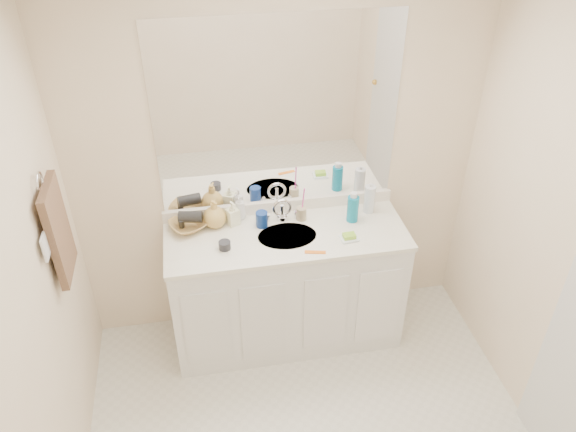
{
  "coord_description": "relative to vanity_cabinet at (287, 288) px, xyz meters",
  "views": [
    {
      "loc": [
        -0.5,
        -1.75,
        2.97
      ],
      "look_at": [
        0.0,
        0.97,
        1.05
      ],
      "focal_mm": 35.0,
      "sensor_mm": 36.0,
      "label": 1
    }
  ],
  "objects": [
    {
      "name": "green_soap",
      "position": [
        0.37,
        -0.12,
        0.48
      ],
      "size": [
        0.08,
        0.06,
        0.03
      ],
      "primitive_type": "cube",
      "rotation": [
        0.0,
        0.0,
        0.05
      ],
      "color": "#95D433",
      "rests_on": "soap_dish"
    },
    {
      "name": "toothbrush",
      "position": [
        0.13,
        0.14,
        0.6
      ],
      "size": [
        0.02,
        0.04,
        0.18
      ],
      "primitive_type": "cylinder",
      "rotation": [
        0.14,
        0.0,
        0.38
      ],
      "color": "#FE43BB",
      "rests_on": "tan_cup"
    },
    {
      "name": "vanity_cabinet",
      "position": [
        0.0,
        0.0,
        0.0
      ],
      "size": [
        1.5,
        0.55,
        0.85
      ],
      "primitive_type": "cube",
      "color": "white",
      "rests_on": "floor"
    },
    {
      "name": "sink_basin",
      "position": [
        0.0,
        -0.02,
        0.44
      ],
      "size": [
        0.37,
        0.37,
        0.02
      ],
      "primitive_type": "cylinder",
      "color": "beige",
      "rests_on": "countertop"
    },
    {
      "name": "switch_plate",
      "position": [
        -1.27,
        -0.45,
        0.88
      ],
      "size": [
        0.01,
        0.08,
        0.13
      ],
      "primitive_type": "cube",
      "color": "white",
      "rests_on": "wall_left"
    },
    {
      "name": "countertop",
      "position": [
        0.0,
        0.0,
        0.44
      ],
      "size": [
        1.52,
        0.57,
        0.03
      ],
      "primitive_type": "cube",
      "color": "white",
      "rests_on": "vanity_cabinet"
    },
    {
      "name": "soap_dish",
      "position": [
        0.37,
        -0.12,
        0.46
      ],
      "size": [
        0.11,
        0.1,
        0.01
      ],
      "primitive_type": "cube",
      "rotation": [
        0.0,
        0.0,
        0.09
      ],
      "color": "white",
      "rests_on": "countertop"
    },
    {
      "name": "ceiling",
      "position": [
        0.0,
        -1.02,
        1.97
      ],
      "size": [
        2.6,
        2.6,
        0.02
      ],
      "primitive_type": "cube",
      "color": "white",
      "rests_on": "wall_back"
    },
    {
      "name": "clear_pump_bottle",
      "position": [
        0.58,
        0.15,
        0.55
      ],
      "size": [
        0.09,
        0.09,
        0.19
      ],
      "primitive_type": "cylinder",
      "rotation": [
        0.0,
        0.0,
        -0.34
      ],
      "color": "white",
      "rests_on": "countertop"
    },
    {
      "name": "wall_left",
      "position": [
        -1.3,
        -1.02,
        0.77
      ],
      "size": [
        0.02,
        2.6,
        2.4
      ],
      "primitive_type": "cube",
      "color": "#FDE7C6",
      "rests_on": "floor"
    },
    {
      "name": "mouthwash_bottle",
      "position": [
        0.44,
        0.07,
        0.54
      ],
      "size": [
        0.08,
        0.08,
        0.18
      ],
      "primitive_type": "cylinder",
      "rotation": [
        0.0,
        0.0,
        0.11
      ],
      "color": "#0D7BA1",
      "rests_on": "countertop"
    },
    {
      "name": "mirror",
      "position": [
        0.0,
        0.27,
        1.14
      ],
      "size": [
        1.48,
        0.01,
        1.2
      ],
      "primitive_type": "cube",
      "color": "white",
      "rests_on": "wall_back"
    },
    {
      "name": "blue_mug",
      "position": [
        -0.14,
        0.11,
        0.51
      ],
      "size": [
        0.09,
        0.09,
        0.1
      ],
      "primitive_type": "cylinder",
      "rotation": [
        0.0,
        0.0,
        0.26
      ],
      "color": "navy",
      "rests_on": "countertop"
    },
    {
      "name": "soap_bottle_cream",
      "position": [
        -0.32,
        0.17,
        0.54
      ],
      "size": [
        0.1,
        0.1,
        0.16
      ],
      "primitive_type": "imported",
      "rotation": [
        0.0,
        0.0,
        0.42
      ],
      "color": "#FEFECF",
      "rests_on": "countertop"
    },
    {
      "name": "wicker_basket",
      "position": [
        -0.6,
        0.17,
        0.48
      ],
      "size": [
        0.29,
        0.29,
        0.05
      ],
      "primitive_type": "imported",
      "rotation": [
        0.0,
        0.0,
        0.42
      ],
      "color": "#B18647",
      "rests_on": "countertop"
    },
    {
      "name": "orange_comb",
      "position": [
        0.13,
        -0.22,
        0.46
      ],
      "size": [
        0.13,
        0.05,
        0.01
      ],
      "primitive_type": "cube",
      "rotation": [
        0.0,
        0.0,
        -0.23
      ],
      "color": "orange",
      "rests_on": "countertop"
    },
    {
      "name": "wall_back",
      "position": [
        0.0,
        0.28,
        0.77
      ],
      "size": [
        2.6,
        0.02,
        2.4
      ],
      "primitive_type": "cube",
      "color": "#FDE7C6",
      "rests_on": "floor"
    },
    {
      "name": "soap_bottle_white",
      "position": [
        -0.26,
        0.22,
        0.54
      ],
      "size": [
        0.08,
        0.08,
        0.17
      ],
      "primitive_type": "imported",
      "rotation": [
        0.0,
        0.0,
        -0.29
      ],
      "color": "white",
      "rests_on": "countertop"
    },
    {
      "name": "hand_towel",
      "position": [
        -1.25,
        -0.25,
        0.82
      ],
      "size": [
        0.04,
        0.32,
        0.55
      ],
      "primitive_type": "cube",
      "color": "#493427",
      "rests_on": "towel_ring"
    },
    {
      "name": "backsplash",
      "position": [
        0.0,
        0.26,
        0.5
      ],
      "size": [
        1.52,
        0.03,
        0.08
      ],
      "primitive_type": "cube",
      "color": "white",
      "rests_on": "countertop"
    },
    {
      "name": "dark_jar",
      "position": [
        -0.39,
        -0.08,
        0.48
      ],
      "size": [
        0.08,
        0.08,
        0.05
      ],
      "primitive_type": "cylinder",
      "rotation": [
        0.0,
        0.0,
        0.14
      ],
      "color": "#26262B",
      "rests_on": "countertop"
    },
    {
      "name": "hair_dryer",
      "position": [
        -0.58,
        0.17,
        0.54
      ],
      "size": [
        0.16,
        0.1,
        0.07
      ],
      "primitive_type": "cylinder",
      "rotation": [
        0.0,
        1.57,
        -0.19
      ],
      "color": "black",
      "rests_on": "wicker_basket"
    },
    {
      "name": "soap_bottle_yellow",
      "position": [
        -0.43,
        0.17,
        0.55
      ],
      "size": [
        0.19,
        0.19,
        0.19
      ],
      "primitive_type": "imported",
      "rotation": [
        0.0,
        0.0,
        0.4
      ],
      "color": "tan",
      "rests_on": "countertop"
    },
    {
      "name": "tan_cup",
      "position": [
        0.12,
        0.14,
        0.5
      ],
      "size": [
        0.09,
        0.09,
        0.09
      ],
      "primitive_type": "cylinder",
      "rotation": [
        0.0,
        0.0,
        -0.41
      ],
      "color": "tan",
      "rests_on": "countertop"
    },
    {
      "name": "faucet",
      "position": [
        0.0,
        0.16,
        0.51
      ],
      "size": [
        0.02,
        0.02,
        0.11
      ],
      "primitive_type": "cylinder",
      "color": "silver",
      "rests_on": "countertop"
    },
    {
      "name": "towel_ring",
      "position": [
        -1.27,
        -0.25,
        1.12
      ],
      "size": [
        0.01,
        0.11,
        0.11
      ],
      "primitive_type": "torus",
      "rotation": [
        0.0,
        1.57,
        0.0
      ],
      "color": "silver",
      "rests_on": "wall_left"
    }
  ]
}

